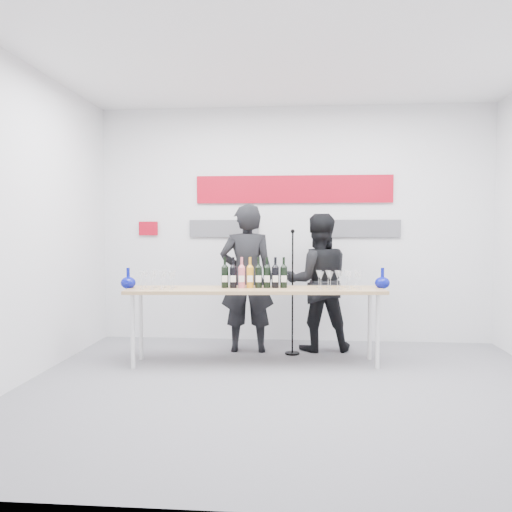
{
  "coord_description": "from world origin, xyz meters",
  "views": [
    {
      "loc": [
        0.03,
        -4.44,
        1.43
      ],
      "look_at": [
        -0.4,
        0.9,
        1.15
      ],
      "focal_mm": 35.0,
      "sensor_mm": 36.0,
      "label": 1
    }
  ],
  "objects_px": {
    "tasting_table": "(255,294)",
    "presenter_right": "(318,282)",
    "mic_stand": "(292,316)",
    "presenter_left": "(247,278)"
  },
  "relations": [
    {
      "from": "presenter_right",
      "to": "mic_stand",
      "type": "distance_m",
      "value": 0.54
    },
    {
      "from": "presenter_left",
      "to": "presenter_right",
      "type": "bearing_deg",
      "value": -174.57
    },
    {
      "from": "tasting_table",
      "to": "mic_stand",
      "type": "bearing_deg",
      "value": 44.25
    },
    {
      "from": "tasting_table",
      "to": "presenter_right",
      "type": "bearing_deg",
      "value": 40.19
    },
    {
      "from": "presenter_left",
      "to": "presenter_right",
      "type": "xyz_separation_m",
      "value": [
        0.84,
        0.14,
        -0.05
      ]
    },
    {
      "from": "tasting_table",
      "to": "mic_stand",
      "type": "xyz_separation_m",
      "value": [
        0.39,
        0.45,
        -0.31
      ]
    },
    {
      "from": "presenter_right",
      "to": "mic_stand",
      "type": "bearing_deg",
      "value": 31.5
    },
    {
      "from": "tasting_table",
      "to": "presenter_left",
      "type": "relative_size",
      "value": 1.58
    },
    {
      "from": "mic_stand",
      "to": "presenter_right",
      "type": "bearing_deg",
      "value": 54.58
    },
    {
      "from": "tasting_table",
      "to": "presenter_right",
      "type": "distance_m",
      "value": 0.98
    }
  ]
}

